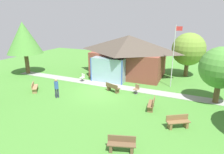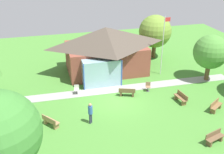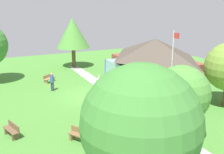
% 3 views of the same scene
% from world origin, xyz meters
% --- Properties ---
extents(ground_plane, '(44.00, 44.00, 0.00)m').
position_xyz_m(ground_plane, '(0.00, 0.00, 0.00)').
color(ground_plane, '#478433').
extents(pavilion, '(9.11, 7.06, 4.85)m').
position_xyz_m(pavilion, '(0.48, 6.56, 2.54)').
color(pavilion, brown).
rests_on(pavilion, ground_plane).
extents(footpath, '(24.40, 1.75, 0.03)m').
position_xyz_m(footpath, '(0.00, 2.23, 0.01)').
color(footpath, '#999993').
rests_on(footpath, ground_plane).
extents(flagpole, '(0.64, 0.08, 6.18)m').
position_xyz_m(flagpole, '(5.95, 4.39, 3.39)').
color(flagpole, silver).
rests_on(flagpole, ground_plane).
extents(bench_mid_right, '(0.61, 1.54, 0.84)m').
position_xyz_m(bench_mid_right, '(5.24, -1.44, 0.40)').
color(bench_mid_right, brown).
rests_on(bench_mid_right, ground_plane).
extents(bench_lawn_far_right, '(1.50, 1.17, 0.84)m').
position_xyz_m(bench_lawn_far_right, '(7.34, -3.40, 0.40)').
color(bench_lawn_far_right, brown).
rests_on(bench_lawn_far_right, ground_plane).
extents(bench_mid_left, '(1.27, 1.45, 0.84)m').
position_xyz_m(bench_mid_left, '(-5.91, -2.15, 0.40)').
color(bench_mid_left, '#9E7A51').
rests_on(bench_mid_left, ground_plane).
extents(bench_rear_near_path, '(1.56, 0.93, 0.84)m').
position_xyz_m(bench_rear_near_path, '(1.02, 0.73, 0.40)').
color(bench_rear_near_path, brown).
rests_on(bench_rear_near_path, ground_plane).
extents(bench_front_right, '(1.56, 0.86, 0.84)m').
position_xyz_m(bench_front_right, '(4.84, -6.98, 0.40)').
color(bench_front_right, brown).
rests_on(bench_front_right, ground_plane).
extents(patio_chair_west, '(0.51, 0.51, 0.86)m').
position_xyz_m(patio_chair_west, '(-3.31, 2.33, 0.42)').
color(patio_chair_west, beige).
rests_on(patio_chair_west, ground_plane).
extents(patio_chair_lawn_spare, '(0.55, 0.55, 0.86)m').
position_xyz_m(patio_chair_lawn_spare, '(3.23, 1.21, 0.42)').
color(patio_chair_lawn_spare, '#8C6B4C').
rests_on(patio_chair_lawn_spare, ground_plane).
extents(visitor_strolling_lawn, '(0.34, 0.34, 1.74)m').
position_xyz_m(visitor_strolling_lawn, '(-2.93, -2.53, 1.02)').
color(visitor_strolling_lawn, '#2D3347').
rests_on(visitor_strolling_lawn, ground_plane).
extents(tree_east_hedge, '(3.35, 3.35, 4.68)m').
position_xyz_m(tree_east_hedge, '(9.88, 1.91, 2.99)').
color(tree_east_hedge, brown).
rests_on(tree_east_hedge, ground_plane).
extents(tree_west_hedge, '(4.24, 4.24, 6.38)m').
position_xyz_m(tree_west_hedge, '(-11.52, 2.46, 4.44)').
color(tree_west_hedge, brown).
rests_on(tree_west_hedge, ground_plane).
extents(tree_behind_pavilion_right, '(3.84, 3.84, 5.19)m').
position_xyz_m(tree_behind_pavilion_right, '(7.11, 9.12, 3.25)').
color(tree_behind_pavilion_right, brown).
rests_on(tree_behind_pavilion_right, ground_plane).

